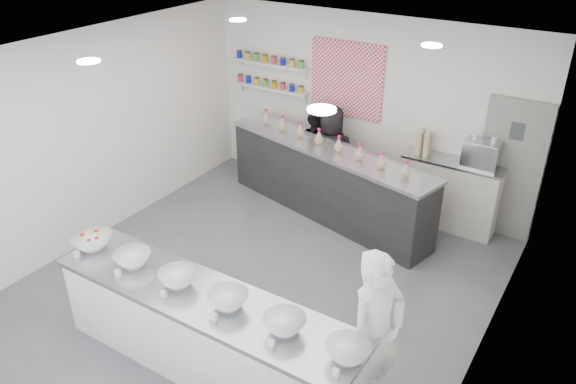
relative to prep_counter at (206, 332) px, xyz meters
The scene contains 26 objects.
floor 1.60m from the prep_counter, 103.93° to the left, with size 6.00×6.00×0.00m, color #515156.
ceiling 2.94m from the prep_counter, 103.93° to the left, with size 6.00×6.00×0.00m, color white.
back_wall 4.61m from the prep_counter, 94.68° to the left, with size 5.50×5.50×0.00m, color white.
left_wall 3.60m from the prep_counter, 154.61° to the left, with size 6.00×6.00×0.00m, color white.
right_wall 2.98m from the prep_counter, 31.84° to the left, with size 6.00×6.00×0.00m, color white.
back_door 4.88m from the prep_counter, 66.52° to the left, with size 0.88×0.04×2.10m, color gray.
pattern_panel 4.75m from the prep_counter, 99.14° to the left, with size 1.25×0.03×1.20m, color red.
jar_shelf_lower 4.99m from the prep_counter, 115.80° to the left, with size 1.45×0.22×0.04m, color silver.
jar_shelf_upper 5.10m from the prep_counter, 115.80° to the left, with size 1.45×0.22×0.04m, color silver.
preserve_jars 5.04m from the prep_counter, 115.90° to the left, with size 1.45×0.10×0.56m, color #D53046, non-canonical shape.
downlight_0 3.10m from the prep_counter, 164.82° to the left, with size 0.24×0.24×0.02m, color white.
downlight_1 2.75m from the prep_counter, 24.90° to the left, with size 0.24×0.24×0.02m, color white.
downlight_2 4.34m from the prep_counter, 119.85° to the left, with size 0.24×0.24×0.02m, color white.
downlight_3 4.10m from the prep_counter, 71.46° to the left, with size 0.24×0.24×0.02m, color white.
prep_counter is the anchor object (origin of this frame).
back_bar 3.61m from the prep_counter, 98.41° to the left, with size 3.71×0.68×1.15m, color black.
sneeze_guard 3.41m from the prep_counter, 100.53° to the left, with size 3.66×0.02×0.31m, color white.
espresso_ledge 4.42m from the prep_counter, 74.48° to the left, with size 1.46×0.47×1.09m, color #B8B8B3.
espresso_machine 4.60m from the prep_counter, 69.93° to the left, with size 0.49×0.34×0.38m, color #93969E.
cup_stacks 4.39m from the prep_counter, 80.56° to the left, with size 0.24×0.24×0.36m, color tan, non-canonical shape.
prep_bowls 0.56m from the prep_counter, ahead, with size 3.66×0.51×0.16m, color white, non-canonical shape.
label_cards 0.73m from the prep_counter, 89.94° to the right, with size 3.31×0.04×0.07m, color white, non-canonical shape.
cookie_bags 3.69m from the prep_counter, 98.41° to the left, with size 2.93×0.13×0.25m, color #C76E9B, non-canonical shape.
woman_prep 1.79m from the prep_counter, 16.18° to the left, with size 0.65×0.43×1.79m, color white.
staff_left 4.22m from the prep_counter, 104.31° to the left, with size 0.77×0.60×1.58m, color black.
staff_right 4.11m from the prep_counter, 100.17° to the left, with size 0.79×0.51×1.62m, color black.
Camera 1 is at (3.49, -4.81, 4.52)m, focal length 35.00 mm.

